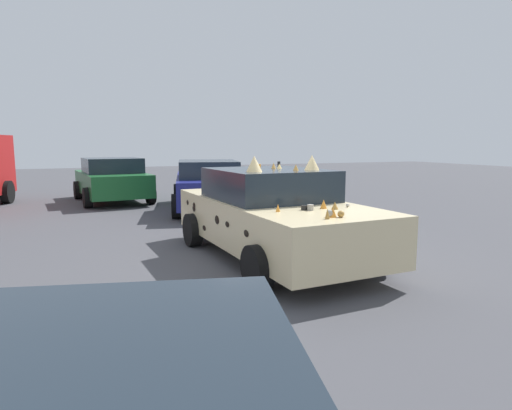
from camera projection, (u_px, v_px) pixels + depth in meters
name	position (u px, v px, depth m)	size (l,w,h in m)	color
ground_plane	(273.00, 258.00, 7.32)	(60.00, 60.00, 0.00)	#47474C
art_car_decorated	(272.00, 214.00, 7.24)	(4.55, 2.28, 1.70)	beige
parked_sedan_row_back_center	(112.00, 180.00, 14.28)	(4.08, 2.38, 1.42)	#1E602D
parked_sedan_behind_left	(208.00, 185.00, 12.44)	(4.76, 2.67, 1.42)	navy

